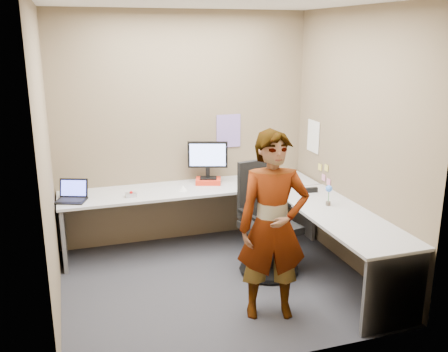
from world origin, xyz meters
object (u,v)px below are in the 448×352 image
object	(u,v)px
monitor	(208,157)
person	(273,226)
desk	(245,212)
office_chair	(266,229)

from	to	relation	value
monitor	person	xyz separation A→B (m)	(0.08, -1.77, -0.21)
desk	office_chair	size ratio (longest dim) A/B	2.58
desk	office_chair	bearing A→B (deg)	-59.39
desk	monitor	distance (m)	0.87
monitor	office_chair	size ratio (longest dim) A/B	0.39
desk	person	distance (m)	1.10
desk	monitor	size ratio (longest dim) A/B	6.58
monitor	office_chair	xyz separation A→B (m)	(0.36, -0.96, -0.58)
monitor	person	world-z (taller)	person
desk	person	size ratio (longest dim) A/B	1.78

